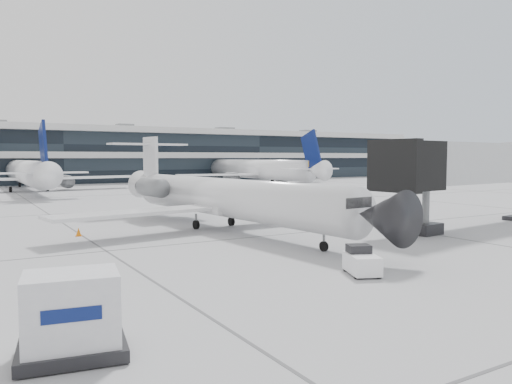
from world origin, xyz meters
TOP-DOWN VIEW (x-y plane):
  - ground at (0.00, 0.00)m, footprint 220.00×220.00m
  - terminal at (0.00, 82.00)m, footprint 170.00×22.00m
  - bg_jet_center at (-8.00, 55.00)m, footprint 32.00×40.00m
  - bg_jet_right at (32.00, 55.00)m, footprint 32.00×40.00m
  - regional_jet at (-0.87, 4.14)m, footprint 23.86×29.80m
  - jet_bridge at (16.58, -4.08)m, footprint 19.59×5.67m
  - baggage_tug at (-1.81, -11.08)m, footprint 1.80×2.23m
  - cargo_uld at (-14.35, -14.15)m, footprint 2.91×2.35m
  - traffic_cone at (-10.23, 6.10)m, footprint 0.41×0.41m

SIDE VIEW (x-z plane):
  - ground at x=0.00m, z-range 0.00..0.00m
  - bg_jet_center at x=-8.00m, z-range -4.80..4.80m
  - bg_jet_right at x=32.00m, z-range -4.80..4.80m
  - traffic_cone at x=-10.23m, z-range -0.01..0.55m
  - baggage_tug at x=-1.81m, z-range -0.06..1.17m
  - cargo_uld at x=-14.35m, z-range 0.01..2.15m
  - regional_jet at x=-0.87m, z-range -1.09..5.79m
  - jet_bridge at x=16.58m, z-range 1.44..7.72m
  - terminal at x=0.00m, z-range 0.00..10.00m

